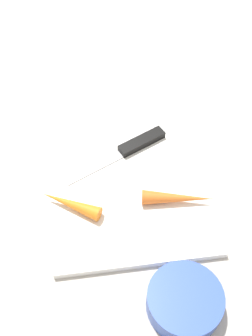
# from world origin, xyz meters

# --- Properties ---
(ground_plane) EXTENTS (1.40, 1.40, 0.00)m
(ground_plane) POSITION_xyz_m (0.00, 0.00, 0.00)
(ground_plane) COLOR #ADA8A0
(cutting_board) EXTENTS (0.36, 0.26, 0.01)m
(cutting_board) POSITION_xyz_m (0.00, 0.00, 0.01)
(cutting_board) COLOR white
(cutting_board) RESTS_ON ground_plane
(knife) EXTENTS (0.10, 0.19, 0.01)m
(knife) POSITION_xyz_m (0.04, -0.02, 0.02)
(knife) COLOR #B7B7BC
(knife) RESTS_ON cutting_board
(carrot_short) EXTENTS (0.07, 0.10, 0.02)m
(carrot_short) POSITION_xyz_m (-0.07, 0.10, 0.02)
(carrot_short) COLOR orange
(carrot_short) RESTS_ON cutting_board
(carrot_long) EXTENTS (0.04, 0.12, 0.02)m
(carrot_long) POSITION_xyz_m (-0.08, -0.07, 0.02)
(carrot_long) COLOR orange
(carrot_long) RESTS_ON cutting_board
(small_bowl) EXTENTS (0.11, 0.11, 0.04)m
(small_bowl) POSITION_xyz_m (-0.24, -0.05, 0.02)
(small_bowl) COLOR #3351B2
(small_bowl) RESTS_ON ground_plane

